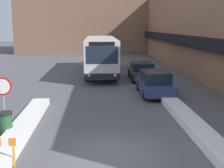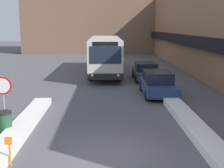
{
  "view_description": "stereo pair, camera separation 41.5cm",
  "coord_description": "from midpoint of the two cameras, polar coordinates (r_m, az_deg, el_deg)",
  "views": [
    {
      "loc": [
        -0.51,
        -9.95,
        4.31
      ],
      "look_at": [
        0.21,
        4.2,
        1.66
      ],
      "focal_mm": 50.0,
      "sensor_mm": 36.0,
      "label": 1
    },
    {
      "loc": [
        -0.1,
        -9.97,
        4.31
      ],
      "look_at": [
        0.21,
        4.2,
        1.66
      ],
      "focal_mm": 50.0,
      "sensor_mm": 36.0,
      "label": 2
    }
  ],
  "objects": [
    {
      "name": "snow_bank_left",
      "position": [
        13.59,
        -15.34,
        -7.6
      ],
      "size": [
        0.9,
        9.34,
        0.32
      ],
      "color": "silver",
      "rests_on": "ground_plane"
    },
    {
      "name": "building_row_right",
      "position": [
        35.48,
        15.84,
        9.98
      ],
      "size": [
        5.5,
        60.0,
        8.4
      ],
      "color": "#996B4C",
      "rests_on": "ground_plane"
    },
    {
      "name": "ground_plane",
      "position": [
        10.86,
        0.49,
        -12.81
      ],
      "size": [
        160.0,
        160.0,
        0.0
      ],
      "primitive_type": "plane",
      "color": "#515156"
    },
    {
      "name": "trash_bin",
      "position": [
        13.29,
        -18.19,
        -6.72
      ],
      "size": [
        0.59,
        0.59,
        0.95
      ],
      "color": "#234C2D",
      "rests_on": "ground_plane"
    },
    {
      "name": "city_bus",
      "position": [
        28.52,
        -0.82,
        5.45
      ],
      "size": [
        2.65,
        12.58,
        3.25
      ],
      "color": "silver",
      "rests_on": "ground_plane"
    },
    {
      "name": "parked_car_front",
      "position": [
        19.87,
        8.94,
        0.1
      ],
      "size": [
        1.92,
        4.45,
        1.5
      ],
      "color": "navy",
      "rests_on": "ground_plane"
    },
    {
      "name": "stop_sign",
      "position": [
        13.73,
        -18.52,
        -1.27
      ],
      "size": [
        0.76,
        0.08,
        2.24
      ],
      "color": "gray",
      "rests_on": "ground_plane"
    },
    {
      "name": "snow_bank_right",
      "position": [
        13.72,
        15.49,
        -7.37
      ],
      "size": [
        0.9,
        9.11,
        0.34
      ],
      "color": "silver",
      "rests_on": "ground_plane"
    },
    {
      "name": "building_backdrop_far",
      "position": [
        52.28,
        -0.94,
        14.08
      ],
      "size": [
        26.0,
        8.0,
        15.02
      ],
      "color": "brown",
      "rests_on": "ground_plane"
    },
    {
      "name": "parked_car_back",
      "position": [
        25.57,
        6.65,
        2.38
      ],
      "size": [
        1.92,
        4.55,
        1.38
      ],
      "color": "#38383D",
      "rests_on": "ground_plane"
    }
  ]
}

